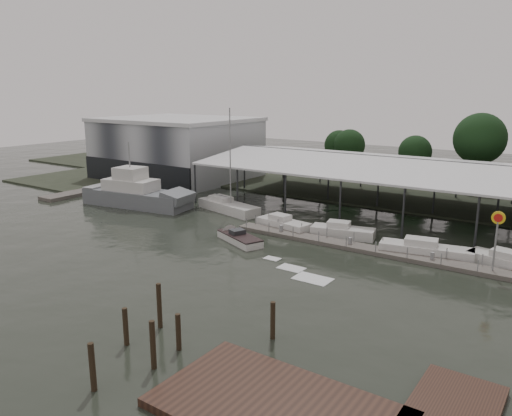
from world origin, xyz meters
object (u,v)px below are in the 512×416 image
Objects in this scene: white_sailboat at (228,207)px; speedboat_underway at (237,237)px; shell_fuel_sign at (497,230)px; grey_trawler at (137,194)px.

white_sailboat is 12.86m from speedboat_underway.
white_sailboat is at bearing 171.20° from shell_fuel_sign.
white_sailboat reaches higher than grey_trawler.
white_sailboat reaches higher than shell_fuel_sign.
speedboat_underway is (8.63, -9.53, -0.26)m from white_sailboat.
white_sailboat reaches higher than speedboat_underway.
white_sailboat is (11.87, 4.41, -0.93)m from grey_trawler.
grey_trawler is (-44.07, 0.58, -2.35)m from shell_fuel_sign.
shell_fuel_sign is 32.75m from white_sailboat.
speedboat_underway is at bearing -169.08° from shell_fuel_sign.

